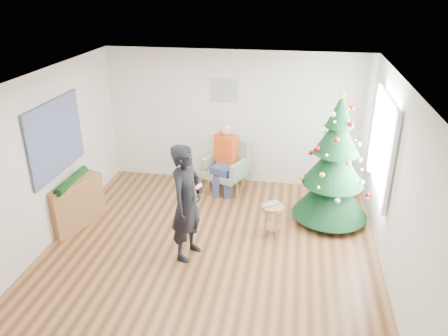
% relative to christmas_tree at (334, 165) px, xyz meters
% --- Properties ---
extents(floor, '(5.00, 5.00, 0.00)m').
position_rel_christmas_tree_xyz_m(floor, '(-1.81, -1.19, -1.02)').
color(floor, brown).
rests_on(floor, ground).
extents(ceiling, '(5.00, 5.00, 0.00)m').
position_rel_christmas_tree_xyz_m(ceiling, '(-1.81, -1.19, 1.58)').
color(ceiling, white).
rests_on(ceiling, wall_back).
extents(wall_back, '(5.00, 0.00, 5.00)m').
position_rel_christmas_tree_xyz_m(wall_back, '(-1.81, 1.31, 0.28)').
color(wall_back, silver).
rests_on(wall_back, floor).
extents(wall_front, '(5.00, 0.00, 5.00)m').
position_rel_christmas_tree_xyz_m(wall_front, '(-1.81, -3.69, 0.28)').
color(wall_front, silver).
rests_on(wall_front, floor).
extents(wall_left, '(0.00, 5.00, 5.00)m').
position_rel_christmas_tree_xyz_m(wall_left, '(-4.31, -1.19, 0.28)').
color(wall_left, silver).
rests_on(wall_left, floor).
extents(wall_right, '(0.00, 5.00, 5.00)m').
position_rel_christmas_tree_xyz_m(wall_right, '(0.69, -1.19, 0.28)').
color(wall_right, silver).
rests_on(wall_right, floor).
extents(window_panel, '(0.04, 1.30, 1.40)m').
position_rel_christmas_tree_xyz_m(window_panel, '(0.66, -0.19, 0.48)').
color(window_panel, white).
rests_on(window_panel, wall_right).
extents(curtains, '(0.05, 1.75, 1.50)m').
position_rel_christmas_tree_xyz_m(curtains, '(0.63, -0.19, 0.48)').
color(curtains, white).
rests_on(curtains, wall_right).
extents(christmas_tree, '(1.25, 1.25, 2.27)m').
position_rel_christmas_tree_xyz_m(christmas_tree, '(0.00, 0.00, 0.00)').
color(christmas_tree, '#3F2816').
rests_on(christmas_tree, floor).
extents(stool, '(0.36, 0.36, 0.54)m').
position_rel_christmas_tree_xyz_m(stool, '(-0.93, -0.64, -0.75)').
color(stool, brown).
rests_on(stool, floor).
extents(laptop, '(0.35, 0.34, 0.02)m').
position_rel_christmas_tree_xyz_m(laptop, '(-0.93, -0.64, -0.47)').
color(laptop, silver).
rests_on(laptop, stool).
extents(armchair, '(0.90, 0.89, 0.99)m').
position_rel_christmas_tree_xyz_m(armchair, '(-1.91, 0.87, -0.66)').
color(armchair, gray).
rests_on(armchair, floor).
extents(seated_person, '(0.52, 0.67, 1.30)m').
position_rel_christmas_tree_xyz_m(seated_person, '(-1.93, 0.82, -0.36)').
color(seated_person, navy).
rests_on(seated_person, armchair).
extents(standing_man, '(0.58, 0.73, 1.75)m').
position_rel_christmas_tree_xyz_m(standing_man, '(-2.11, -1.38, -0.14)').
color(standing_man, black).
rests_on(standing_man, floor).
extents(game_controller, '(0.07, 0.13, 0.04)m').
position_rel_christmas_tree_xyz_m(game_controller, '(-1.92, -1.41, 0.15)').
color(game_controller, white).
rests_on(game_controller, standing_man).
extents(console, '(0.64, 1.04, 0.80)m').
position_rel_christmas_tree_xyz_m(console, '(-4.14, -0.87, -0.62)').
color(console, brown).
rests_on(console, floor).
extents(garland, '(0.14, 0.90, 0.14)m').
position_rel_christmas_tree_xyz_m(garland, '(-4.14, -0.87, -0.20)').
color(garland, black).
rests_on(garland, console).
extents(tapestry, '(0.03, 1.50, 1.15)m').
position_rel_christmas_tree_xyz_m(tapestry, '(-4.27, -0.89, 0.53)').
color(tapestry, black).
rests_on(tapestry, wall_left).
extents(framed_picture, '(0.52, 0.05, 0.42)m').
position_rel_christmas_tree_xyz_m(framed_picture, '(-2.01, 1.27, 0.83)').
color(framed_picture, tan).
rests_on(framed_picture, wall_back).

